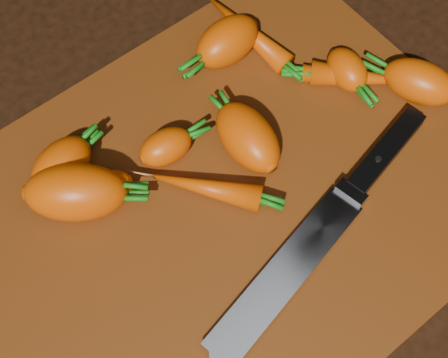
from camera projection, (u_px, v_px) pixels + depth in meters
ground at (230, 202)px, 0.61m from camera, size 2.00×2.00×0.01m
cutting_board at (230, 197)px, 0.60m from camera, size 0.50×0.40×0.01m
carrot_0 at (62, 165)px, 0.58m from camera, size 0.07×0.06×0.04m
carrot_1 at (106, 191)px, 0.57m from camera, size 0.06×0.04×0.04m
carrot_2 at (76, 192)px, 0.56m from camera, size 0.11×0.10×0.05m
carrot_3 at (248, 137)px, 0.59m from camera, size 0.06×0.09×0.05m
carrot_4 at (227, 42)px, 0.65m from camera, size 0.08×0.05×0.05m
carrot_5 at (166, 147)px, 0.60m from camera, size 0.06×0.04×0.03m
carrot_6 at (419, 82)px, 0.62m from camera, size 0.07×0.09×0.04m
carrot_7 at (247, 31)px, 0.67m from camera, size 0.03×0.12×0.03m
carrot_8 at (355, 78)px, 0.64m from camera, size 0.09×0.09×0.02m
carrot_9 at (207, 188)px, 0.58m from camera, size 0.08×0.10×0.03m
carrot_10 at (347, 70)px, 0.64m from camera, size 0.05×0.06×0.04m
carrot_11 at (361, 78)px, 0.64m from camera, size 0.09×0.09×0.03m
knife at (298, 258)px, 0.56m from camera, size 0.31×0.09×0.02m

